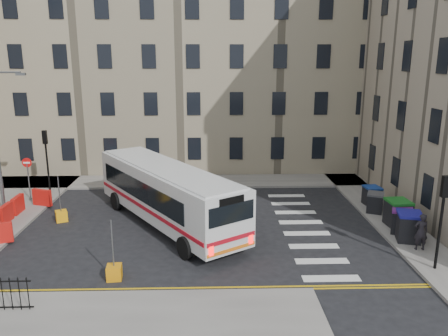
{
  "coord_description": "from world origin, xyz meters",
  "views": [
    {
      "loc": [
        -0.93,
        -22.31,
        8.91
      ],
      "look_at": [
        -0.27,
        1.01,
        3.0
      ],
      "focal_mm": 35.0,
      "sensor_mm": 36.0,
      "label": 1
    }
  ],
  "objects_px": {
    "wheelie_bin_d": "(375,202)",
    "bollard_chevron": "(114,272)",
    "bus": "(167,192)",
    "wheelie_bin_e": "(372,196)",
    "wheelie_bin_a": "(409,226)",
    "wheelie_bin_c": "(398,213)",
    "wheelie_bin_b": "(402,220)",
    "bollard_yellow": "(62,216)",
    "pedestrian": "(421,232)"
  },
  "relations": [
    {
      "from": "wheelie_bin_d",
      "to": "bollard_chevron",
      "type": "xyz_separation_m",
      "value": [
        -13.57,
        -7.34,
        -0.43
      ]
    },
    {
      "from": "bus",
      "to": "wheelie_bin_e",
      "type": "distance_m",
      "value": 12.55
    },
    {
      "from": "bus",
      "to": "wheelie_bin_d",
      "type": "relative_size",
      "value": 8.61
    },
    {
      "from": "wheelie_bin_a",
      "to": "wheelie_bin_c",
      "type": "bearing_deg",
      "value": 97.45
    },
    {
      "from": "wheelie_bin_b",
      "to": "bollard_yellow",
      "type": "height_order",
      "value": "wheelie_bin_b"
    },
    {
      "from": "wheelie_bin_a",
      "to": "wheelie_bin_d",
      "type": "distance_m",
      "value": 4.07
    },
    {
      "from": "pedestrian",
      "to": "bollard_chevron",
      "type": "relative_size",
      "value": 2.96
    },
    {
      "from": "wheelie_bin_b",
      "to": "wheelie_bin_e",
      "type": "xyz_separation_m",
      "value": [
        0.03,
        4.35,
        -0.06
      ]
    },
    {
      "from": "bus",
      "to": "wheelie_bin_b",
      "type": "xyz_separation_m",
      "value": [
        12.2,
        -1.77,
        -1.08
      ]
    },
    {
      "from": "bollard_chevron",
      "to": "wheelie_bin_a",
      "type": "bearing_deg",
      "value": 13.42
    },
    {
      "from": "wheelie_bin_a",
      "to": "bollard_yellow",
      "type": "distance_m",
      "value": 18.45
    },
    {
      "from": "wheelie_bin_b",
      "to": "wheelie_bin_d",
      "type": "distance_m",
      "value": 3.09
    },
    {
      "from": "wheelie_bin_d",
      "to": "bollard_yellow",
      "type": "bearing_deg",
      "value": -153.98
    },
    {
      "from": "pedestrian",
      "to": "bus",
      "type": "bearing_deg",
      "value": -15.37
    },
    {
      "from": "wheelie_bin_c",
      "to": "bollard_yellow",
      "type": "height_order",
      "value": "wheelie_bin_c"
    },
    {
      "from": "bollard_yellow",
      "to": "wheelie_bin_c",
      "type": "bearing_deg",
      "value": -4.9
    },
    {
      "from": "pedestrian",
      "to": "bollard_yellow",
      "type": "height_order",
      "value": "pedestrian"
    },
    {
      "from": "wheelie_bin_d",
      "to": "bollard_yellow",
      "type": "relative_size",
      "value": 2.19
    },
    {
      "from": "bollard_yellow",
      "to": "bollard_chevron",
      "type": "relative_size",
      "value": 1.0
    },
    {
      "from": "wheelie_bin_a",
      "to": "pedestrian",
      "type": "relative_size",
      "value": 0.86
    },
    {
      "from": "wheelie_bin_d",
      "to": "wheelie_bin_a",
      "type": "bearing_deg",
      "value": -63.65
    },
    {
      "from": "bus",
      "to": "bollard_yellow",
      "type": "relative_size",
      "value": 18.9
    },
    {
      "from": "wheelie_bin_b",
      "to": "bollard_yellow",
      "type": "bearing_deg",
      "value": -163.94
    },
    {
      "from": "pedestrian",
      "to": "wheelie_bin_c",
      "type": "bearing_deg",
      "value": -91.32
    },
    {
      "from": "wheelie_bin_b",
      "to": "bollard_yellow",
      "type": "relative_size",
      "value": 2.41
    },
    {
      "from": "wheelie_bin_c",
      "to": "pedestrian",
      "type": "height_order",
      "value": "pedestrian"
    },
    {
      "from": "wheelie_bin_c",
      "to": "pedestrian",
      "type": "distance_m",
      "value": 3.03
    },
    {
      "from": "wheelie_bin_c",
      "to": "bollard_chevron",
      "type": "bearing_deg",
      "value": -163.62
    },
    {
      "from": "wheelie_bin_b",
      "to": "bollard_chevron",
      "type": "relative_size",
      "value": 2.41
    },
    {
      "from": "wheelie_bin_b",
      "to": "bollard_chevron",
      "type": "distance_m",
      "value": 14.46
    },
    {
      "from": "wheelie_bin_a",
      "to": "pedestrian",
      "type": "height_order",
      "value": "pedestrian"
    },
    {
      "from": "bus",
      "to": "wheelie_bin_e",
      "type": "xyz_separation_m",
      "value": [
        12.23,
        2.58,
        -1.13
      ]
    },
    {
      "from": "wheelie_bin_e",
      "to": "pedestrian",
      "type": "height_order",
      "value": "pedestrian"
    },
    {
      "from": "wheelie_bin_d",
      "to": "bollard_yellow",
      "type": "xyz_separation_m",
      "value": [
        -17.96,
        -0.59,
        -0.43
      ]
    },
    {
      "from": "wheelie_bin_d",
      "to": "pedestrian",
      "type": "height_order",
      "value": "pedestrian"
    },
    {
      "from": "wheelie_bin_d",
      "to": "wheelie_bin_e",
      "type": "distance_m",
      "value": 1.3
    },
    {
      "from": "bus",
      "to": "wheelie_bin_a",
      "type": "bearing_deg",
      "value": -46.53
    },
    {
      "from": "wheelie_bin_e",
      "to": "pedestrian",
      "type": "distance_m",
      "value": 6.47
    },
    {
      "from": "wheelie_bin_c",
      "to": "wheelie_bin_e",
      "type": "distance_m",
      "value": 3.45
    },
    {
      "from": "wheelie_bin_c",
      "to": "bollard_chevron",
      "type": "relative_size",
      "value": 2.37
    },
    {
      "from": "wheelie_bin_a",
      "to": "pedestrian",
      "type": "distance_m",
      "value": 1.13
    },
    {
      "from": "wheelie_bin_d",
      "to": "bollard_chevron",
      "type": "distance_m",
      "value": 15.43
    },
    {
      "from": "bus",
      "to": "wheelie_bin_b",
      "type": "height_order",
      "value": "bus"
    },
    {
      "from": "wheelie_bin_a",
      "to": "bollard_yellow",
      "type": "xyz_separation_m",
      "value": [
        -18.12,
        3.47,
        -0.57
      ]
    },
    {
      "from": "bus",
      "to": "bollard_yellow",
      "type": "xyz_separation_m",
      "value": [
        -6.0,
        0.72,
        -1.56
      ]
    },
    {
      "from": "wheelie_bin_b",
      "to": "wheelie_bin_c",
      "type": "height_order",
      "value": "wheelie_bin_c"
    },
    {
      "from": "wheelie_bin_e",
      "to": "bollard_yellow",
      "type": "relative_size",
      "value": 1.92
    },
    {
      "from": "bus",
      "to": "wheelie_bin_b",
      "type": "distance_m",
      "value": 12.37
    },
    {
      "from": "wheelie_bin_c",
      "to": "bollard_yellow",
      "type": "distance_m",
      "value": 18.44
    },
    {
      "from": "bus",
      "to": "pedestrian",
      "type": "bearing_deg",
      "value": -51.37
    }
  ]
}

